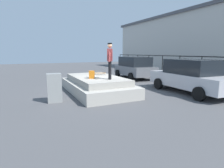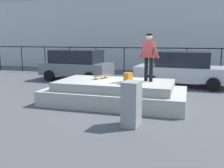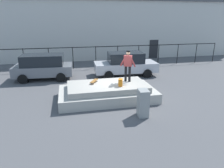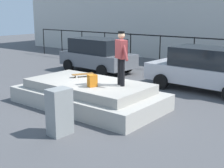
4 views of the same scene
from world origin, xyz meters
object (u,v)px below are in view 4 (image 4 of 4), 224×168
object	(u,v)px
skateboarder	(121,55)
backpack	(92,81)
car_silver_sedan_mid	(205,69)
car_grey_hatchback_near	(98,54)
utility_box	(60,112)
skateboard	(83,74)

from	to	relation	value
skateboarder	backpack	world-z (taller)	skateboarder
skateboarder	backpack	bearing A→B (deg)	-129.76
skateboarder	car_silver_sedan_mid	world-z (taller)	skateboarder
car_grey_hatchback_near	car_silver_sedan_mid	size ratio (longest dim) A/B	0.87
backpack	utility_box	world-z (taller)	utility_box
skateboard	car_grey_hatchback_near	xyz separation A→B (m)	(-3.12, 4.39, -0.01)
car_grey_hatchback_near	skateboard	bearing A→B (deg)	-54.63
car_grey_hatchback_near	car_silver_sedan_mid	bearing A→B (deg)	-2.77
car_grey_hatchback_near	backpack	bearing A→B (deg)	-50.27
skateboarder	car_silver_sedan_mid	xyz separation A→B (m)	(1.10, 4.26, -0.96)
skateboard	backpack	distance (m)	1.55
skateboarder	car_grey_hatchback_near	bearing A→B (deg)	137.59
backpack	skateboard	bearing A→B (deg)	-104.16
utility_box	skateboard	bearing A→B (deg)	127.95
skateboard	car_silver_sedan_mid	world-z (taller)	car_silver_sedan_mid
skateboard	backpack	size ratio (longest dim) A/B	2.04
car_silver_sedan_mid	utility_box	distance (m)	6.99
backpack	utility_box	size ratio (longest dim) A/B	0.31
skateboard	car_grey_hatchback_near	distance (m)	5.38
skateboarder	utility_box	bearing A→B (deg)	-90.99
skateboarder	utility_box	size ratio (longest dim) A/B	1.39
car_grey_hatchback_near	utility_box	world-z (taller)	car_grey_hatchback_near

